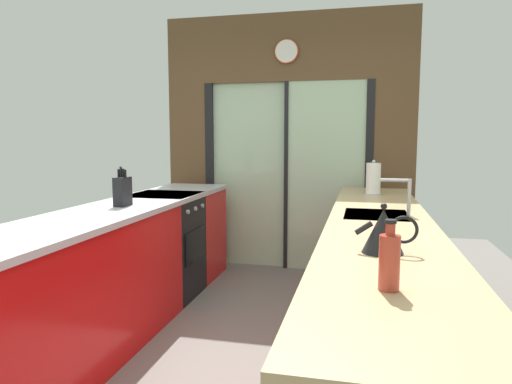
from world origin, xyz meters
TOP-DOWN VIEW (x-y plane):
  - ground_plane at (0.00, 0.60)m, footprint 5.04×7.60m
  - back_wall_unit at (0.00, 2.40)m, footprint 2.64×0.12m
  - left_counter_run at (-0.91, 0.13)m, footprint 0.62×3.80m
  - right_counter_run at (0.91, 0.30)m, footprint 0.62×3.80m
  - sink_faucet at (1.05, 0.55)m, footprint 0.19×0.02m
  - oven_range at (-0.91, 1.25)m, footprint 0.60×0.60m
  - knife_block at (-0.89, 0.51)m, footprint 0.08×0.14m
  - kettle at (0.89, -0.49)m, footprint 0.26×0.18m
  - soap_bottle_near at (0.89, -0.99)m, footprint 0.07×0.07m
  - soap_bottle_far at (0.89, 2.00)m, footprint 0.06×0.06m
  - paper_towel_roll at (0.89, 1.63)m, footprint 0.14×0.14m

SIDE VIEW (x-z plane):
  - ground_plane at x=0.00m, z-range -0.02..0.00m
  - oven_range at x=-0.91m, z-range 0.00..0.92m
  - right_counter_run at x=0.91m, z-range 0.00..0.92m
  - left_counter_run at x=-0.91m, z-range 0.01..0.93m
  - kettle at x=0.89m, z-range 0.91..1.12m
  - soap_bottle_near at x=0.89m, z-range 0.90..1.13m
  - soap_bottle_far at x=0.89m, z-range 0.90..1.16m
  - knife_block at x=-0.89m, z-range 0.89..1.17m
  - paper_towel_roll at x=0.89m, z-range 0.90..1.21m
  - sink_faucet at x=1.05m, z-range 0.96..1.20m
  - back_wall_unit at x=0.00m, z-range 0.17..2.87m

